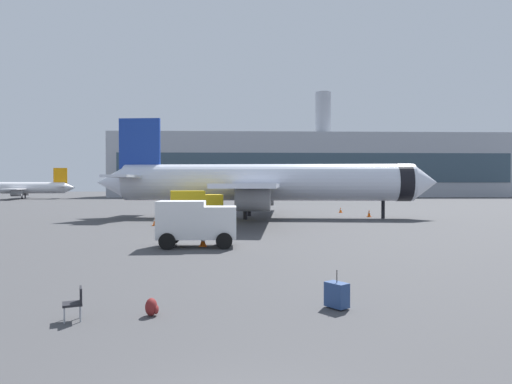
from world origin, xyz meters
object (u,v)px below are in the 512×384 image
object	(u,v)px
cargo_van	(196,221)
safety_cone_far	(369,213)
airplane_at_gate	(264,183)
gate_chair	(75,301)
safety_cone_mid	(203,241)
safety_cone_outer	(155,221)
safety_cone_near	(341,210)
rolling_suitcase	(337,295)
airplane_taxiing	(18,188)
service_truck	(196,204)
traveller_backpack	(152,307)

from	to	relation	value
cargo_van	safety_cone_far	size ratio (longest dim) A/B	5.55
airplane_at_gate	cargo_van	distance (m)	22.28
airplane_at_gate	gate_chair	world-z (taller)	airplane_at_gate
airplane_at_gate	cargo_van	xyz separation A→B (m)	(-4.99, -21.60, -2.21)
safety_cone_mid	safety_cone_outer	xyz separation A→B (m)	(-5.13, 12.93, 0.09)
airplane_at_gate	safety_cone_near	distance (m)	13.03
airplane_at_gate	rolling_suitcase	xyz separation A→B (m)	(0.29, -34.37, -3.27)
safety_cone_mid	airplane_taxiing	bearing A→B (deg)	121.46
safety_cone_outer	cargo_van	bearing A→B (deg)	-70.04
cargo_van	safety_cone_outer	world-z (taller)	cargo_van
airplane_taxiing	rolling_suitcase	distance (m)	109.37
safety_cone_outer	gate_chair	bearing A→B (deg)	-83.66
airplane_taxiing	cargo_van	xyz separation A→B (m)	(49.58, -81.82, -1.10)
cargo_van	rolling_suitcase	bearing A→B (deg)	-67.57
safety_cone_mid	safety_cone_outer	distance (m)	13.91
safety_cone_far	gate_chair	size ratio (longest dim) A/B	0.93
safety_cone_mid	rolling_suitcase	size ratio (longest dim) A/B	0.56
airplane_taxiing	safety_cone_near	bearing A→B (deg)	-39.10
safety_cone_outer	rolling_suitcase	xyz separation A→B (m)	(10.03, -25.87, -0.00)
airplane_taxiing	service_truck	xyz separation A→B (m)	(47.86, -64.60, -0.95)
airplane_at_gate	rolling_suitcase	world-z (taller)	airplane_at_gate
safety_cone_mid	traveller_backpack	bearing A→B (deg)	-91.08
cargo_van	safety_cone_near	distance (m)	33.02
safety_cone_near	safety_cone_mid	distance (m)	32.69
safety_cone_near	rolling_suitcase	world-z (taller)	rolling_suitcase
safety_cone_mid	safety_cone_far	size ratio (longest dim) A/B	0.77
cargo_van	safety_cone_mid	size ratio (longest dim) A/B	7.16
cargo_van	safety_cone_outer	size ratio (longest dim) A/B	5.59
gate_chair	airplane_taxiing	bearing A→B (deg)	116.58
airplane_at_gate	safety_cone_near	world-z (taller)	airplane_at_gate
safety_cone_far	rolling_suitcase	distance (m)	36.88
safety_cone_mid	safety_cone_near	bearing A→B (deg)	63.83
safety_cone_near	airplane_taxiing	bearing A→B (deg)	140.90
safety_cone_far	airplane_taxiing	bearing A→B (deg)	137.96
service_truck	rolling_suitcase	xyz separation A→B (m)	(6.99, -29.99, -1.22)
service_truck	safety_cone_far	size ratio (longest dim) A/B	6.42
safety_cone_far	rolling_suitcase	world-z (taller)	rolling_suitcase
cargo_van	gate_chair	size ratio (longest dim) A/B	5.15
service_truck	airplane_taxiing	bearing A→B (deg)	126.53
service_truck	safety_cone_mid	xyz separation A→B (m)	(2.09, -17.05, -1.30)
traveller_backpack	cargo_van	bearing A→B (deg)	90.53
safety_cone_outer	traveller_backpack	world-z (taller)	safety_cone_outer
airplane_at_gate	service_truck	size ratio (longest dim) A/B	6.98
airplane_taxiing	safety_cone_outer	size ratio (longest dim) A/B	31.23
cargo_van	traveller_backpack	bearing A→B (deg)	-89.47
airplane_taxiing	cargo_van	world-z (taller)	airplane_taxiing
safety_cone_mid	safety_cone_outer	bearing A→B (deg)	111.65
airplane_at_gate	safety_cone_mid	bearing A→B (deg)	-102.14
safety_cone_outer	rolling_suitcase	bearing A→B (deg)	-68.81
safety_cone_mid	traveller_backpack	xyz separation A→B (m)	(-0.25, -13.50, -0.07)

